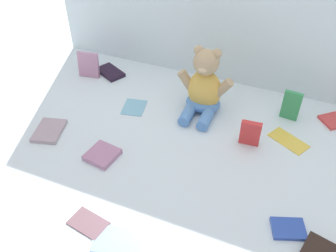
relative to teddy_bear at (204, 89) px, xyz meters
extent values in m
plane|color=silver|center=(-0.06, -0.16, -0.10)|extent=(3.20, 3.20, 0.00)
ellipsoid|color=#E5B24C|center=(0.00, 0.01, -0.01)|extent=(0.13, 0.10, 0.17)
ellipsoid|color=#598CD1|center=(0.00, 0.00, -0.07)|extent=(0.14, 0.12, 0.06)
sphere|color=tan|center=(0.00, 0.00, 0.11)|extent=(0.10, 0.10, 0.10)
ellipsoid|color=beige|center=(0.00, -0.03, 0.11)|extent=(0.04, 0.03, 0.03)
sphere|color=tan|center=(-0.03, 0.01, 0.15)|extent=(0.04, 0.04, 0.04)
sphere|color=tan|center=(0.03, 0.02, 0.15)|extent=(0.04, 0.04, 0.04)
cylinder|color=tan|center=(-0.07, 0.00, 0.02)|extent=(0.08, 0.04, 0.09)
cylinder|color=tan|center=(0.07, 0.01, 0.02)|extent=(0.08, 0.04, 0.09)
cylinder|color=#598CD1|center=(-0.03, -0.09, -0.08)|extent=(0.05, 0.10, 0.04)
cylinder|color=#598CD1|center=(0.04, -0.08, -0.08)|extent=(0.05, 0.10, 0.04)
cube|color=brown|center=(-0.13, -0.64, -0.10)|extent=(0.12, 0.09, 0.01)
cube|color=#76B2CB|center=(-0.26, -0.10, -0.10)|extent=(0.11, 0.12, 0.01)
cube|color=black|center=(-0.48, 0.09, -0.09)|extent=(0.15, 0.13, 0.02)
cube|color=#7FA5D5|center=(-0.03, -0.66, -0.10)|extent=(0.16, 0.12, 0.01)
cube|color=#2B4AA8|center=(0.40, -0.44, -0.09)|extent=(0.11, 0.10, 0.01)
cube|color=#AD7496|center=(-0.24, -0.39, -0.09)|extent=(0.11, 0.11, 0.02)
cube|color=#A68E9A|center=(-0.48, -0.35, -0.09)|extent=(0.13, 0.15, 0.01)
cube|color=#B67A99|center=(-0.55, 0.04, -0.04)|extent=(0.10, 0.04, 0.12)
cube|color=red|center=(0.22, -0.13, -0.05)|extent=(0.07, 0.03, 0.10)
cube|color=gold|center=(0.35, -0.06, -0.10)|extent=(0.16, 0.13, 0.01)
cube|color=#369354|center=(0.33, 0.07, -0.04)|extent=(0.07, 0.02, 0.12)
camera|label=1|loc=(0.32, -1.13, 0.79)|focal=38.90mm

